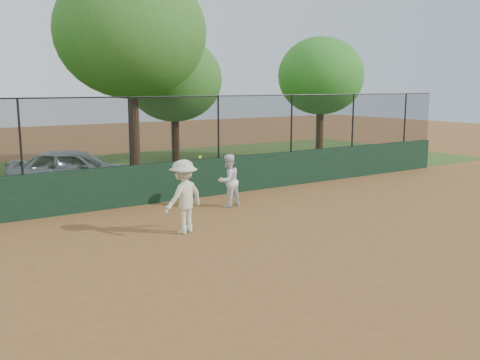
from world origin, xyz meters
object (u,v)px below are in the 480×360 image
player_second (228,181)px  tree_3 (174,80)px  parked_car (74,169)px  tree_2 (131,32)px  player_main (184,197)px  tree_4 (321,76)px

player_second → tree_3: 9.78m
parked_car → tree_3: bearing=-25.9°
parked_car → tree_2: (2.74, 1.27, 4.71)m
tree_2 → player_main: bearing=-104.9°
tree_3 → tree_4: (6.24, -2.77, 0.17)m
player_second → player_main: (-2.40, -1.79, 0.12)m
player_second → tree_2: size_ratio=0.20×
tree_2 → tree_3: size_ratio=1.39×
player_main → tree_2: (2.12, 7.98, 4.54)m
player_main → tree_4: size_ratio=0.33×
player_second → tree_4: bearing=-158.0°
tree_4 → tree_3: bearing=156.0°
player_second → tree_2: bearing=-99.5°
tree_2 → tree_4: size_ratio=1.37×
tree_2 → tree_3: tree_2 is taller
parked_car → player_second: player_second is taller
parked_car → tree_4: tree_4 is taller
player_main → tree_3: 12.21m
player_second → tree_4: (9.03, 6.11, 3.16)m
player_main → tree_4: tree_4 is taller
tree_3 → tree_4: tree_4 is taller
parked_car → tree_4: size_ratio=0.74×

